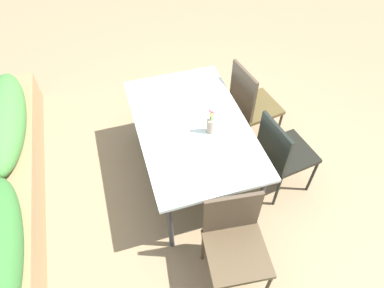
{
  "coord_description": "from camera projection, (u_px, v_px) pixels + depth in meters",
  "views": [
    {
      "loc": [
        -2.08,
        0.68,
        2.94
      ],
      "look_at": [
        -0.0,
        0.04,
        0.49
      ],
      "focal_mm": 31.64,
      "sensor_mm": 36.0,
      "label": 1
    }
  ],
  "objects": [
    {
      "name": "ground_plane",
      "position": [
        195.0,
        174.0,
        3.65
      ],
      "size": [
        12.0,
        12.0,
        0.0
      ],
      "primitive_type": "plane",
      "color": "#9E7F5B"
    },
    {
      "name": "dining_table",
      "position": [
        192.0,
        129.0,
        3.12
      ],
      "size": [
        1.59,
        0.99,
        0.76
      ],
      "color": "silver",
      "rests_on": "ground"
    },
    {
      "name": "chair_near_right",
      "position": [
        251.0,
        102.0,
        3.61
      ],
      "size": [
        0.51,
        0.51,
        0.99
      ],
      "rotation": [
        0.0,
        0.0,
        3.29
      ],
      "color": "brown",
      "rests_on": "ground"
    },
    {
      "name": "chair_end_left",
      "position": [
        235.0,
        240.0,
        2.56
      ],
      "size": [
        0.51,
        0.51,
        0.93
      ],
      "rotation": [
        0.0,
        0.0,
        1.46
      ],
      "color": "brown",
      "rests_on": "ground"
    },
    {
      "name": "chair_near_left",
      "position": [
        282.0,
        151.0,
        3.16
      ],
      "size": [
        0.51,
        0.51,
        0.92
      ],
      "rotation": [
        0.0,
        0.0,
        3.28
      ],
      "color": "black",
      "rests_on": "ground"
    },
    {
      "name": "flower_vase",
      "position": [
        211.0,
        123.0,
        2.94
      ],
      "size": [
        0.06,
        0.07,
        0.28
      ],
      "color": "tan",
      "rests_on": "dining_table"
    },
    {
      "name": "planter_box",
      "position": [
        8.0,
        188.0,
        3.13
      ],
      "size": [
        3.39,
        0.47,
        0.72
      ],
      "color": "#9E7F56",
      "rests_on": "ground"
    }
  ]
}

